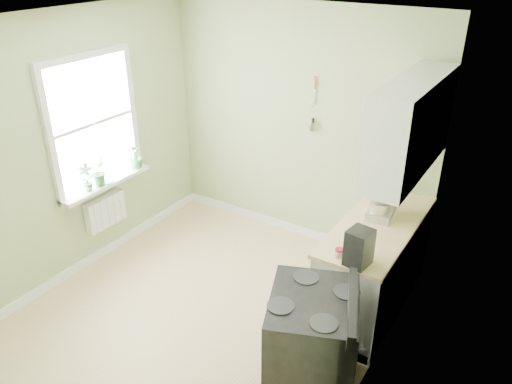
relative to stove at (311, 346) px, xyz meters
The scene contains 21 objects.
floor 1.39m from the stove, 167.11° to the left, with size 3.20×3.60×0.02m, color tan.
ceiling 2.60m from the stove, 167.11° to the left, with size 3.20×3.60×0.02m, color white.
wall_back 2.61m from the stove, 121.28° to the left, with size 3.20×0.02×2.70m, color #A8B77D.
wall_left 3.03m from the stove, behind, with size 0.02×3.60×2.70m, color #A8B77D.
wall_right 0.99m from the stove, 41.32° to the left, with size 0.02×3.60×2.70m, color #A8B77D.
base_cabinets 1.29m from the stove, 89.00° to the left, with size 0.60×1.60×0.87m, color white.
countertop 1.36m from the stove, 89.44° to the left, with size 0.64×1.60×0.04m, color beige.
upper_cabinets 1.97m from the stove, 83.95° to the left, with size 0.35×1.40×0.80m, color white.
window 3.12m from the stove, 168.30° to the left, with size 0.06×1.14×1.44m.
window_sill 2.88m from the stove, 168.00° to the left, with size 0.18×1.14×0.04m, color white.
radiator 2.87m from the stove, 169.10° to the left, with size 0.12×0.50×0.35m, color white.
wall_utensils 2.58m from the stove, 117.47° to the left, with size 0.02×0.14×0.58m.
stove is the anchor object (origin of this frame).
stand_mixer 1.59m from the stove, 90.81° to the left, with size 0.25×0.38×0.44m.
kettle 2.10m from the stove, 96.46° to the left, with size 0.20×0.12×0.20m.
coffee_maker 0.84m from the stove, 81.86° to the left, with size 0.20×0.22×0.31m.
red_tray 2.12m from the stove, 96.29° to the left, with size 0.34×0.34×0.02m, color red.
jar 0.78m from the stove, 97.37° to the left, with size 0.07×0.07×0.08m.
plant_a 2.86m from the stove, behind, with size 0.16×0.11×0.31m, color #336B33.
plant_b 2.88m from the stove, 169.66° to the left, with size 0.18×0.14×0.32m, color #336B33.
plant_c 3.02m from the stove, 159.47° to the left, with size 0.16×0.16×0.28m, color #336B33.
Camera 1 is at (2.44, -2.93, 3.24)m, focal length 35.00 mm.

